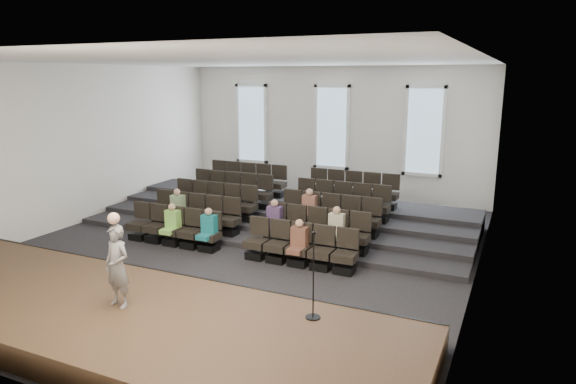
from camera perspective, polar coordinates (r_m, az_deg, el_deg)
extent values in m
plane|color=black|center=(14.28, -4.97, -6.19)|extent=(14.00, 14.00, 0.00)
cube|color=white|center=(13.51, -5.39, 14.34)|extent=(12.00, 14.00, 0.02)
cube|color=white|center=(20.01, 4.93, 6.62)|extent=(12.00, 0.04, 5.00)
cube|color=white|center=(17.45, -22.66, 4.79)|extent=(0.04, 14.00, 5.00)
cube|color=white|center=(11.91, 20.84, 1.64)|extent=(0.04, 14.00, 5.00)
cube|color=#3F2A1B|center=(10.40, -19.38, -12.88)|extent=(11.80, 3.60, 0.50)
cube|color=black|center=(11.61, -13.26, -9.74)|extent=(11.80, 0.06, 0.52)
cube|color=black|center=(16.21, -0.91, -3.53)|extent=(11.80, 4.80, 0.15)
cube|color=black|center=(16.65, -0.13, -2.83)|extent=(11.80, 3.75, 0.30)
cube|color=black|center=(17.09, 0.61, -2.15)|extent=(11.80, 2.70, 0.45)
cube|color=black|center=(17.54, 1.31, -1.52)|extent=(11.80, 1.65, 0.60)
cube|color=black|center=(15.53, -16.21, -4.70)|extent=(0.47, 0.43, 0.20)
cube|color=black|center=(15.44, -16.28, -3.61)|extent=(0.55, 0.50, 0.19)
cube|color=black|center=(15.49, -15.87, -1.96)|extent=(0.55, 0.08, 0.50)
cube|color=black|center=(15.15, -14.48, -5.03)|extent=(0.47, 0.43, 0.20)
cube|color=black|center=(15.06, -14.55, -3.91)|extent=(0.55, 0.50, 0.19)
cube|color=black|center=(15.11, -14.13, -2.22)|extent=(0.55, 0.08, 0.50)
cube|color=black|center=(14.79, -12.67, -5.37)|extent=(0.47, 0.43, 0.20)
cube|color=black|center=(14.70, -12.72, -4.22)|extent=(0.55, 0.50, 0.19)
cube|color=black|center=(14.75, -12.31, -2.49)|extent=(0.55, 0.08, 0.50)
cube|color=black|center=(14.45, -10.76, -5.72)|extent=(0.47, 0.43, 0.20)
cube|color=black|center=(14.36, -10.81, -4.54)|extent=(0.55, 0.50, 0.19)
cube|color=black|center=(14.41, -10.40, -2.77)|extent=(0.55, 0.08, 0.50)
cube|color=black|center=(14.12, -8.76, -6.08)|extent=(0.47, 0.43, 0.20)
cube|color=black|center=(14.03, -8.81, -4.88)|extent=(0.55, 0.50, 0.19)
cube|color=black|center=(14.08, -8.39, -3.06)|extent=(0.55, 0.08, 0.50)
cube|color=black|center=(13.41, -3.54, -6.98)|extent=(0.47, 0.43, 0.20)
cube|color=black|center=(13.31, -3.56, -5.72)|extent=(0.55, 0.50, 0.19)
cube|color=black|center=(13.37, -3.16, -3.80)|extent=(0.55, 0.08, 0.50)
cube|color=black|center=(13.16, -1.22, -7.36)|extent=(0.47, 0.43, 0.20)
cube|color=black|center=(13.05, -1.23, -6.08)|extent=(0.55, 0.50, 0.19)
cube|color=black|center=(13.11, -0.83, -4.12)|extent=(0.55, 0.08, 0.50)
cube|color=black|center=(12.92, 1.19, -7.74)|extent=(0.47, 0.43, 0.20)
cube|color=black|center=(12.81, 1.20, -6.44)|extent=(0.55, 0.50, 0.19)
cube|color=black|center=(12.87, 1.58, -4.44)|extent=(0.55, 0.08, 0.50)
cube|color=black|center=(12.71, 3.70, -8.13)|extent=(0.47, 0.43, 0.20)
cube|color=black|center=(12.60, 3.72, -6.81)|extent=(0.55, 0.50, 0.19)
cube|color=black|center=(12.66, 4.09, -4.77)|extent=(0.55, 0.08, 0.50)
cube|color=black|center=(12.52, 6.29, -8.50)|extent=(0.47, 0.43, 0.20)
cube|color=black|center=(12.41, 6.32, -7.17)|extent=(0.55, 0.50, 0.19)
cube|color=black|center=(12.47, 6.68, -5.09)|extent=(0.55, 0.08, 0.50)
cube|color=black|center=(16.25, -13.83, -3.23)|extent=(0.47, 0.43, 0.20)
cube|color=black|center=(16.17, -13.89, -2.18)|extent=(0.55, 0.50, 0.19)
cube|color=black|center=(16.23, -13.51, -0.61)|extent=(0.55, 0.08, 0.50)
cube|color=black|center=(15.90, -12.13, -3.50)|extent=(0.47, 0.43, 0.20)
cube|color=black|center=(15.81, -12.18, -2.43)|extent=(0.55, 0.50, 0.19)
cube|color=black|center=(15.88, -11.80, -0.82)|extent=(0.55, 0.08, 0.50)
cube|color=black|center=(15.56, -10.36, -3.79)|extent=(0.47, 0.43, 0.20)
cube|color=black|center=(15.47, -10.40, -2.69)|extent=(0.55, 0.50, 0.19)
cube|color=black|center=(15.53, -10.02, -1.04)|extent=(0.55, 0.08, 0.50)
cube|color=black|center=(15.23, -8.50, -4.08)|extent=(0.47, 0.43, 0.20)
cube|color=black|center=(15.14, -8.54, -2.95)|extent=(0.55, 0.50, 0.19)
cube|color=black|center=(15.21, -8.16, -1.28)|extent=(0.55, 0.08, 0.50)
cube|color=black|center=(14.92, -6.56, -4.38)|extent=(0.47, 0.43, 0.20)
cube|color=black|center=(14.83, -6.59, -3.23)|extent=(0.55, 0.50, 0.19)
cube|color=black|center=(14.90, -6.22, -1.52)|extent=(0.55, 0.08, 0.50)
cube|color=black|center=(14.25, -1.55, -5.12)|extent=(0.47, 0.43, 0.20)
cube|color=black|center=(14.16, -1.56, -3.93)|extent=(0.55, 0.50, 0.19)
cube|color=black|center=(14.23, -1.19, -2.13)|extent=(0.55, 0.08, 0.50)
cube|color=black|center=(14.01, 0.66, -5.44)|extent=(0.47, 0.43, 0.20)
cube|color=black|center=(13.91, 0.67, -4.23)|extent=(0.55, 0.50, 0.19)
cube|color=black|center=(13.98, 1.02, -2.39)|extent=(0.55, 0.08, 0.50)
cube|color=black|center=(13.78, 2.95, -5.76)|extent=(0.47, 0.43, 0.20)
cube|color=black|center=(13.69, 2.97, -4.53)|extent=(0.55, 0.50, 0.19)
cube|color=black|center=(13.76, 3.31, -2.66)|extent=(0.55, 0.08, 0.50)
cube|color=black|center=(13.59, 5.31, -6.08)|extent=(0.47, 0.43, 0.20)
cube|color=black|center=(13.49, 5.34, -4.83)|extent=(0.55, 0.50, 0.19)
cube|color=black|center=(13.56, 5.67, -2.94)|extent=(0.55, 0.08, 0.50)
cube|color=black|center=(13.41, 7.75, -6.40)|extent=(0.47, 0.43, 0.20)
cube|color=black|center=(13.31, 7.79, -5.14)|extent=(0.55, 0.50, 0.19)
cube|color=black|center=(13.39, 8.10, -3.21)|extent=(0.55, 0.08, 0.50)
cube|color=black|center=(17.02, -11.67, -1.88)|extent=(0.47, 0.42, 0.20)
cube|color=black|center=(16.94, -11.72, -0.87)|extent=(0.55, 0.50, 0.19)
cube|color=black|center=(17.02, -11.36, 0.62)|extent=(0.55, 0.08, 0.50)
cube|color=black|center=(16.67, -10.01, -2.11)|extent=(0.47, 0.42, 0.20)
cube|color=black|center=(16.60, -10.05, -1.08)|extent=(0.55, 0.50, 0.19)
cube|color=black|center=(16.68, -9.69, 0.45)|extent=(0.55, 0.08, 0.50)
cube|color=black|center=(16.35, -8.27, -2.35)|extent=(0.47, 0.42, 0.20)
cube|color=black|center=(16.27, -8.31, -1.30)|extent=(0.55, 0.50, 0.19)
cube|color=black|center=(16.35, -7.96, 0.26)|extent=(0.55, 0.08, 0.50)
cube|color=black|center=(16.04, -6.47, -2.59)|extent=(0.47, 0.42, 0.20)
cube|color=black|center=(15.96, -6.50, -1.52)|extent=(0.55, 0.50, 0.19)
cube|color=black|center=(16.04, -6.15, 0.07)|extent=(0.55, 0.08, 0.50)
cube|color=black|center=(15.75, -4.60, -2.84)|extent=(0.47, 0.42, 0.20)
cube|color=black|center=(15.66, -4.62, -1.75)|extent=(0.55, 0.50, 0.19)
cube|color=black|center=(15.75, -4.27, -0.13)|extent=(0.55, 0.08, 0.50)
cube|color=black|center=(15.11, 0.21, -3.47)|extent=(0.47, 0.42, 0.20)
cube|color=black|center=(15.03, 0.21, -2.34)|extent=(0.55, 0.50, 0.19)
cube|color=black|center=(15.11, 0.55, -0.65)|extent=(0.55, 0.08, 0.50)
cube|color=black|center=(14.88, 2.32, -3.74)|extent=(0.47, 0.42, 0.20)
cube|color=black|center=(14.80, 2.33, -2.59)|extent=(0.55, 0.50, 0.19)
cube|color=black|center=(14.88, 2.65, -0.87)|extent=(0.55, 0.08, 0.50)
cube|color=black|center=(14.67, 4.49, -4.01)|extent=(0.47, 0.42, 0.20)
cube|color=black|center=(14.59, 4.51, -2.85)|extent=(0.55, 0.50, 0.19)
cube|color=black|center=(14.67, 4.82, -1.10)|extent=(0.55, 0.08, 0.50)
cube|color=black|center=(14.49, 6.72, -4.28)|extent=(0.47, 0.42, 0.20)
cube|color=black|center=(14.40, 6.75, -3.10)|extent=(0.55, 0.50, 0.19)
cube|color=black|center=(14.49, 7.05, -1.34)|extent=(0.55, 0.08, 0.50)
cube|color=black|center=(14.32, 9.01, -4.55)|extent=(0.47, 0.42, 0.20)
cube|color=black|center=(14.24, 9.05, -3.36)|extent=(0.55, 0.50, 0.19)
cube|color=black|center=(14.33, 9.34, -1.57)|extent=(0.55, 0.08, 0.50)
cube|color=black|center=(17.81, -9.70, -0.65)|extent=(0.47, 0.42, 0.20)
cube|color=black|center=(17.74, -9.74, 0.32)|extent=(0.55, 0.50, 0.19)
cube|color=black|center=(17.83, -9.41, 1.74)|extent=(0.55, 0.08, 0.50)
cube|color=black|center=(17.48, -8.08, -0.84)|extent=(0.47, 0.42, 0.20)
cube|color=black|center=(17.41, -8.11, 0.15)|extent=(0.55, 0.50, 0.19)
cube|color=black|center=(17.50, -7.78, 1.59)|extent=(0.55, 0.08, 0.50)
cube|color=black|center=(17.17, -6.39, -1.04)|extent=(0.47, 0.42, 0.20)
cube|color=black|center=(17.10, -6.42, -0.04)|extent=(0.55, 0.50, 0.19)
cube|color=black|center=(17.19, -6.09, 1.44)|extent=(0.55, 0.08, 0.50)
cube|color=black|center=(16.88, -4.64, -1.25)|extent=(0.47, 0.42, 0.20)
cube|color=black|center=(16.80, -4.66, -0.23)|extent=(0.55, 0.50, 0.19)
cube|color=black|center=(16.90, -4.34, 1.27)|extent=(0.55, 0.08, 0.50)
cube|color=black|center=(16.60, -2.84, -1.46)|extent=(0.47, 0.42, 0.20)
cube|color=black|center=(16.52, -2.85, -0.42)|extent=(0.55, 0.50, 0.19)
cube|color=black|center=(16.62, -2.53, 1.10)|extent=(0.55, 0.08, 0.50)
cube|color=black|center=(16.00, 1.78, -2.00)|extent=(0.47, 0.42, 0.20)
cube|color=black|center=(15.92, 1.78, -0.92)|extent=(0.55, 0.50, 0.19)
cube|color=black|center=(16.02, 2.09, 0.67)|extent=(0.55, 0.08, 0.50)
cube|color=black|center=(15.78, 3.78, -2.23)|extent=(0.47, 0.42, 0.20)
cube|color=black|center=(15.70, 3.80, -1.14)|extent=(0.55, 0.50, 0.19)
cube|color=black|center=(15.80, 4.09, 0.47)|extent=(0.55, 0.08, 0.50)
cube|color=black|center=(15.59, 5.84, -2.46)|extent=(0.47, 0.42, 0.20)
cube|color=black|center=(15.51, 5.87, -1.36)|extent=(0.55, 0.50, 0.19)
cube|color=black|center=(15.61, 6.15, 0.28)|extent=(0.55, 0.08, 0.50)
cube|color=black|center=(15.41, 7.95, -2.70)|extent=(0.47, 0.42, 0.20)
cube|color=black|center=(15.33, 7.99, -1.58)|extent=(0.55, 0.50, 0.19)
cube|color=black|center=(15.43, 8.26, 0.07)|extent=(0.55, 0.08, 0.50)
cube|color=black|center=(15.26, 10.11, -2.93)|extent=(0.47, 0.42, 0.20)
cube|color=black|center=(15.18, 10.16, -1.81)|extent=(0.55, 0.50, 0.19)
cube|color=black|center=(15.28, 10.42, -0.14)|extent=(0.55, 0.08, 0.50)
cube|color=black|center=(18.63, -7.90, 0.48)|extent=(0.47, 0.42, 0.20)
cube|color=black|center=(18.56, -7.93, 1.41)|extent=(0.55, 0.50, 0.19)
cube|color=black|center=(18.66, -7.63, 2.76)|extent=(0.55, 0.08, 0.50)
cube|color=black|center=(18.32, -6.32, 0.31)|extent=(0.47, 0.42, 0.20)
cube|color=black|center=(18.25, -6.34, 1.26)|extent=(0.55, 0.50, 0.19)
cube|color=black|center=(18.35, -6.04, 2.64)|extent=(0.55, 0.08, 0.50)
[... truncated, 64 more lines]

